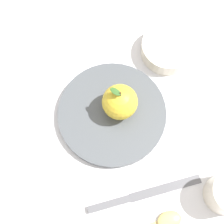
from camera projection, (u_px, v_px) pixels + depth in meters
name	position (u px, v px, depth m)	size (l,w,h in m)	color
ground_plane	(120.00, 135.00, 0.71)	(2.40, 2.40, 0.00)	silver
dinner_plate	(112.00, 113.00, 0.72)	(0.23, 0.23, 0.02)	#4C5156
apple	(120.00, 102.00, 0.68)	(0.07, 0.07, 0.09)	gold
side_bowl	(168.00, 48.00, 0.75)	(0.12, 0.12, 0.04)	silver
knife	(134.00, 197.00, 0.67)	(0.19, 0.16, 0.01)	#59595E
spoon	(160.00, 223.00, 0.65)	(0.15, 0.13, 0.01)	#D8B766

